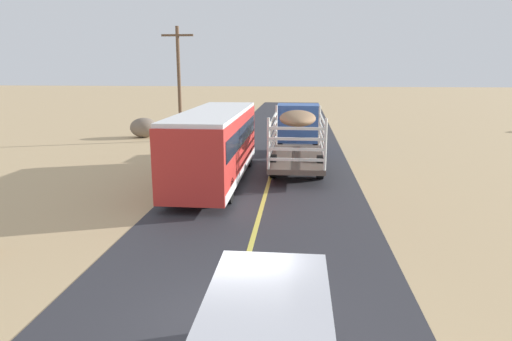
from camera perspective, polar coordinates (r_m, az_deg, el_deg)
ground_plane at (r=9.16m, az=-3.94°, el=-20.47°), size 240.00×240.00×0.00m
road_surface at (r=9.15m, az=-3.94°, el=-20.42°), size 8.00×120.00×0.02m
road_centre_line at (r=9.14m, az=-3.94°, el=-20.35°), size 0.16×117.60×0.00m
livestock_truck at (r=25.04m, az=5.37°, el=5.46°), size 2.53×9.70×3.02m
bus at (r=19.95m, az=-5.26°, el=3.42°), size 2.54×10.00×3.21m
power_pole_mid at (r=31.91m, az=-9.84°, el=11.29°), size 2.20×0.24×7.82m
boulder_near_shoulder at (r=34.25m, az=-14.16°, el=5.35°), size 2.07×1.68×1.45m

